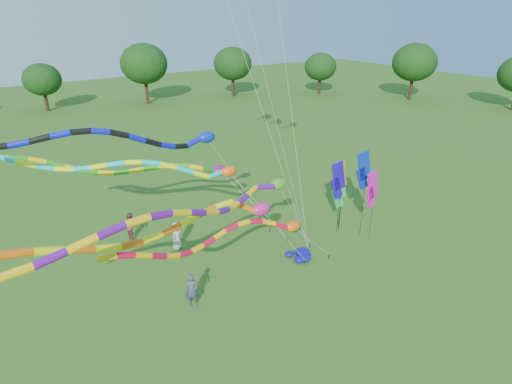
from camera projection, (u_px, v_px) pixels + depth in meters
ground at (322, 301)px, 21.22m from camera, size 160.00×160.00×0.00m
tree_ring at (319, 193)px, 20.31m from camera, size 120.20×114.75×9.12m
tube_kite_red at (235, 235)px, 19.97m from camera, size 12.53×1.47×5.59m
tube_kite_orange at (163, 228)px, 16.91m from camera, size 16.80×2.49×7.58m
tube_kite_purple at (214, 205)px, 17.15m from camera, size 15.49×5.30×7.96m
tube_kite_blue at (129, 140)px, 20.32m from camera, size 15.63×1.38×9.22m
tube_kite_cyan at (143, 168)px, 22.27m from camera, size 14.67×5.30×7.83m
tube_kite_green at (146, 168)px, 24.67m from camera, size 14.59×3.65×7.10m
banner_pole_blue_a at (338, 181)px, 26.10m from camera, size 1.16×0.22×4.97m
banner_pole_red at (339, 184)px, 27.29m from camera, size 1.16×0.13×4.30m
banner_pole_green at (339, 190)px, 26.84m from camera, size 1.16×0.18×4.12m
banner_pole_orange at (340, 179)px, 26.87m from camera, size 1.16×0.15×4.77m
banner_pole_magenta_b at (372, 190)px, 25.55m from camera, size 1.16×0.17×4.67m
banner_pole_blue_b at (363, 171)px, 25.73m from camera, size 1.16×0.24×5.67m
blue_nylon_heap at (298, 256)px, 24.79m from camera, size 1.50×1.35×0.43m
person_a at (177, 235)px, 25.62m from camera, size 1.00×0.93×1.72m
person_b at (192, 291)px, 20.55m from camera, size 0.78×0.72×1.80m
person_c at (131, 226)px, 26.68m from camera, size 0.72×0.90×1.77m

